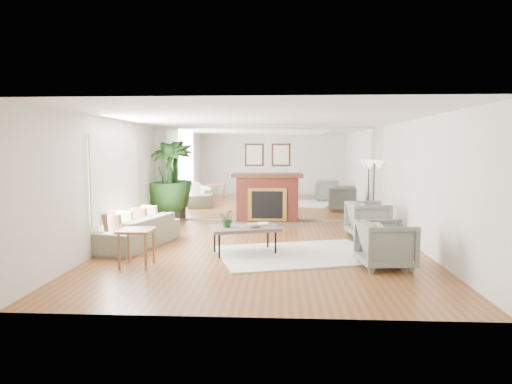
# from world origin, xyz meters

# --- Properties ---
(ground) EXTENTS (7.00, 7.00, 0.00)m
(ground) POSITION_xyz_m (0.00, 0.00, 0.00)
(ground) COLOR brown
(ground) RESTS_ON ground
(wall_left) EXTENTS (0.02, 7.00, 2.50)m
(wall_left) POSITION_xyz_m (-2.99, 0.00, 1.25)
(wall_left) COLOR silver
(wall_left) RESTS_ON ground
(wall_right) EXTENTS (0.02, 7.00, 2.50)m
(wall_right) POSITION_xyz_m (2.99, 0.00, 1.25)
(wall_right) COLOR silver
(wall_right) RESTS_ON ground
(wall_back) EXTENTS (6.00, 0.02, 2.50)m
(wall_back) POSITION_xyz_m (0.00, 3.49, 1.25)
(wall_back) COLOR silver
(wall_back) RESTS_ON ground
(mirror_panel) EXTENTS (5.40, 0.04, 2.40)m
(mirror_panel) POSITION_xyz_m (0.00, 3.47, 1.25)
(mirror_panel) COLOR silver
(mirror_panel) RESTS_ON wall_back
(window_panel) EXTENTS (0.04, 2.40, 1.50)m
(window_panel) POSITION_xyz_m (-2.96, 0.40, 1.35)
(window_panel) COLOR #B2E09E
(window_panel) RESTS_ON wall_left
(fireplace) EXTENTS (1.85, 0.83, 2.05)m
(fireplace) POSITION_xyz_m (0.00, 3.26, 0.66)
(fireplace) COLOR maroon
(fireplace) RESTS_ON ground
(area_rug) EXTENTS (3.24, 2.69, 0.03)m
(area_rug) POSITION_xyz_m (0.67, -0.41, 0.01)
(area_rug) COLOR beige
(area_rug) RESTS_ON ground
(coffee_table) EXTENTS (1.40, 1.06, 0.49)m
(coffee_table) POSITION_xyz_m (-0.31, -0.33, 0.45)
(coffee_table) COLOR #61544C
(coffee_table) RESTS_ON ground
(sofa) EXTENTS (1.29, 2.20, 0.60)m
(sofa) POSITION_xyz_m (-2.45, 0.15, 0.30)
(sofa) COLOR gray
(sofa) RESTS_ON ground
(armchair_back) EXTENTS (0.93, 0.91, 0.77)m
(armchair_back) POSITION_xyz_m (2.25, 1.39, 0.39)
(armchair_back) COLOR slate
(armchair_back) RESTS_ON ground
(armchair_front) EXTENTS (0.93, 0.90, 0.76)m
(armchair_front) POSITION_xyz_m (2.04, -1.21, 0.38)
(armchair_front) COLOR slate
(armchair_front) RESTS_ON ground
(side_table) EXTENTS (0.55, 0.55, 0.61)m
(side_table) POSITION_xyz_m (-2.00, -1.33, 0.52)
(side_table) COLOR #99613D
(side_table) RESTS_ON ground
(potted_ficus) EXTENTS (1.27, 1.27, 2.12)m
(potted_ficus) POSITION_xyz_m (-2.58, 3.10, 1.13)
(potted_ficus) COLOR black
(potted_ficus) RESTS_ON ground
(floor_lamp) EXTENTS (0.53, 0.29, 1.62)m
(floor_lamp) POSITION_xyz_m (2.70, 3.10, 1.38)
(floor_lamp) COLOR black
(floor_lamp) RESTS_ON ground
(tabletop_plant) EXTENTS (0.35, 0.32, 0.33)m
(tabletop_plant) POSITION_xyz_m (-0.62, -0.38, 0.66)
(tabletop_plant) COLOR #2C5921
(tabletop_plant) RESTS_ON coffee_table
(fruit_bowl) EXTENTS (0.32, 0.32, 0.07)m
(fruit_bowl) POSITION_xyz_m (-0.13, -0.37, 0.53)
(fruit_bowl) COLOR #99613D
(fruit_bowl) RESTS_ON coffee_table
(book) EXTENTS (0.21, 0.28, 0.02)m
(book) POSITION_xyz_m (-0.09, -0.03, 0.51)
(book) COLOR #99613D
(book) RESTS_ON coffee_table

